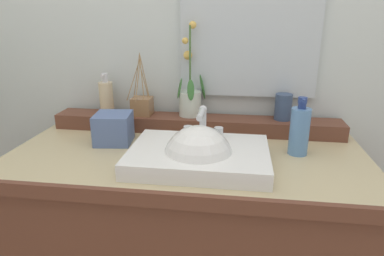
{
  "coord_description": "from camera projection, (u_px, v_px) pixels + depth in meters",
  "views": [
    {
      "loc": [
        0.17,
        -1.1,
        1.36
      ],
      "look_at": [
        0.02,
        -0.03,
        0.99
      ],
      "focal_mm": 31.94,
      "sensor_mm": 36.0,
      "label": 1
    }
  ],
  "objects": [
    {
      "name": "wall_back",
      "position": [
        201.0,
        20.0,
        1.44
      ],
      "size": [
        3.19,
        0.2,
        2.66
      ],
      "primitive_type": "cube",
      "color": "silver",
      "rests_on": "ground"
    },
    {
      "name": "vanity_cabinet",
      "position": [
        188.0,
        256.0,
        1.34
      ],
      "size": [
        1.24,
        0.61,
        0.9
      ],
      "color": "brown",
      "rests_on": "ground"
    },
    {
      "name": "back_ledge",
      "position": [
        196.0,
        124.0,
        1.41
      ],
      "size": [
        1.17,
        0.12,
        0.06
      ],
      "primitive_type": "cube",
      "color": "brown",
      "rests_on": "vanity_cabinet"
    },
    {
      "name": "sink_basin",
      "position": [
        199.0,
        158.0,
        1.09
      ],
      "size": [
        0.44,
        0.32,
        0.26
      ],
      "color": "white",
      "rests_on": "vanity_cabinet"
    },
    {
      "name": "potted_plant",
      "position": [
        190.0,
        97.0,
        1.39
      ],
      "size": [
        0.12,
        0.1,
        0.37
      ],
      "color": "silver",
      "rests_on": "back_ledge"
    },
    {
      "name": "soap_dispenser",
      "position": [
        106.0,
        96.0,
        1.44
      ],
      "size": [
        0.06,
        0.06,
        0.17
      ],
      "color": "beige",
      "rests_on": "back_ledge"
    },
    {
      "name": "tumbler_cup",
      "position": [
        283.0,
        107.0,
        1.35
      ],
      "size": [
        0.07,
        0.07,
        0.1
      ],
      "primitive_type": "cylinder",
      "color": "#364867",
      "rests_on": "back_ledge"
    },
    {
      "name": "reed_diffuser",
      "position": [
        142.0,
        105.0,
        1.42
      ],
      "size": [
        0.1,
        0.08,
        0.25
      ],
      "color": "#956A43",
      "rests_on": "back_ledge"
    },
    {
      "name": "lotion_bottle",
      "position": [
        299.0,
        130.0,
        1.16
      ],
      "size": [
        0.07,
        0.07,
        0.2
      ],
      "color": "#5583B7",
      "rests_on": "vanity_cabinet"
    },
    {
      "name": "tissue_box",
      "position": [
        114.0,
        128.0,
        1.27
      ],
      "size": [
        0.14,
        0.14,
        0.11
      ],
      "primitive_type": "cube",
      "rotation": [
        0.0,
        0.0,
        0.11
      ],
      "color": "#52699A",
      "rests_on": "vanity_cabinet"
    },
    {
      "name": "mirror",
      "position": [
        249.0,
        36.0,
        1.33
      ],
      "size": [
        0.54,
        0.02,
        0.48
      ],
      "primitive_type": "cube",
      "color": "silver"
    }
  ]
}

